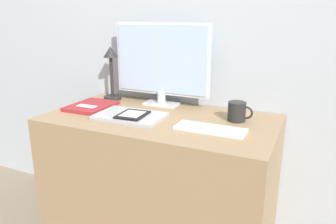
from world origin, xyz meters
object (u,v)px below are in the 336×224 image
object	(u,v)px
notebook	(91,106)
keyboard	(210,129)
desk_lamp	(111,68)
laptop	(130,116)
ereader	(133,115)
coffee_mug	(237,112)
monitor	(161,62)

from	to	relation	value
notebook	keyboard	bearing A→B (deg)	-6.29
notebook	desk_lamp	bearing A→B (deg)	90.74
laptop	ereader	bearing A→B (deg)	-27.45
notebook	coffee_mug	bearing A→B (deg)	7.67
monitor	desk_lamp	bearing A→B (deg)	-177.84
monitor	laptop	distance (m)	0.39
desk_lamp	notebook	xyz separation A→B (m)	(0.00, -0.22, -0.18)
keyboard	notebook	bearing A→B (deg)	173.71
laptop	monitor	bearing A→B (deg)	84.88
ereader	desk_lamp	distance (m)	0.48
desk_lamp	coffee_mug	bearing A→B (deg)	-7.70
ereader	desk_lamp	bearing A→B (deg)	136.74
monitor	keyboard	size ratio (longest dim) A/B	1.79
monitor	desk_lamp	size ratio (longest dim) A/B	1.77
laptop	coffee_mug	size ratio (longest dim) A/B	2.75
ereader	desk_lamp	world-z (taller)	desk_lamp
notebook	coffee_mug	size ratio (longest dim) A/B	2.17
notebook	coffee_mug	world-z (taller)	coffee_mug
notebook	coffee_mug	xyz separation A→B (m)	(0.80, 0.11, 0.04)
coffee_mug	keyboard	bearing A→B (deg)	-111.96
monitor	ereader	size ratio (longest dim) A/B	3.37
monitor	desk_lamp	distance (m)	0.33
monitor	ereader	bearing A→B (deg)	-90.90
ereader	notebook	xyz separation A→B (m)	(-0.32, 0.09, -0.02)
keyboard	coffee_mug	bearing A→B (deg)	68.04
keyboard	notebook	world-z (taller)	notebook
desk_lamp	notebook	size ratio (longest dim) A/B	1.20
keyboard	coffee_mug	world-z (taller)	coffee_mug
desk_lamp	coffee_mug	xyz separation A→B (m)	(0.80, -0.11, -0.15)
laptop	desk_lamp	size ratio (longest dim) A/B	1.05
monitor	notebook	size ratio (longest dim) A/B	2.14
laptop	ereader	xyz separation A→B (m)	(0.02, -0.01, 0.02)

